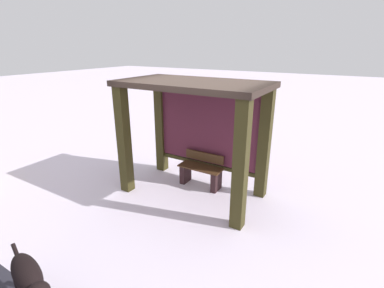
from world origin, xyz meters
The scene contains 4 objects.
ground_plane centered at (0.00, 0.00, 0.00)m, with size 60.00×60.00×0.00m, color white.
bus_shelter centered at (0.00, 0.16, 1.66)m, with size 2.90×1.60×2.38m.
bench_left_inside centered at (0.00, 0.36, 0.33)m, with size 0.99×0.39×0.75m.
dog centered at (-0.13, -3.44, 0.50)m, with size 1.08×0.46×0.70m.
Camera 1 is at (2.75, -4.61, 3.00)m, focal length 26.03 mm.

